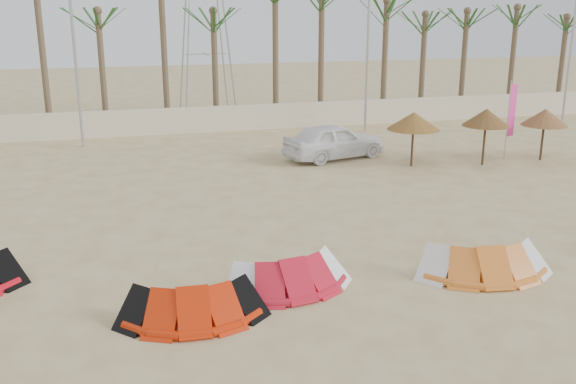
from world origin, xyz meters
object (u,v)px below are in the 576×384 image
object	(u,v)px
kite_red_mid	(191,298)
kite_orange	(479,256)
kite_red_right	(286,270)
parasol_right	(545,117)
car	(334,141)
parasol_left	(414,121)
parasol_mid	(486,118)

from	to	relation	value
kite_red_mid	kite_orange	distance (m)	7.12
kite_red_mid	kite_red_right	distance (m)	2.50
parasol_right	kite_red_right	bearing A→B (deg)	-145.73
kite_red_mid	car	xyz separation A→B (m)	(7.71, 12.84, 0.34)
kite_red_right	parasol_left	world-z (taller)	parasol_left
parasol_mid	parasol_right	size ratio (longest dim) A/B	1.06
kite_orange	kite_red_right	bearing A→B (deg)	174.48
parasol_mid	parasol_left	bearing A→B (deg)	168.13
parasol_left	parasol_right	world-z (taller)	parasol_left
kite_red_mid	kite_red_right	bearing A→B (deg)	20.83
car	parasol_mid	bearing A→B (deg)	-131.29
parasol_left	car	size ratio (longest dim) A/B	0.50
car	parasol_right	bearing A→B (deg)	-122.32
parasol_mid	parasol_right	bearing A→B (deg)	2.20
kite_orange	parasol_left	xyz separation A→B (m)	(3.20, 10.29, 1.44)
kite_red_right	kite_red_mid	bearing A→B (deg)	-159.17
kite_red_right	car	xyz separation A→B (m)	(5.37, 11.95, 0.34)
kite_red_right	car	world-z (taller)	car
kite_red_right	parasol_right	size ratio (longest dim) A/B	1.46
parasol_mid	car	world-z (taller)	parasol_mid
kite_red_mid	car	size ratio (longest dim) A/B	0.70
parasol_left	parasol_right	size ratio (longest dim) A/B	1.01
kite_red_mid	parasol_left	size ratio (longest dim) A/B	1.40
kite_red_right	kite_orange	size ratio (longest dim) A/B	0.94
car	kite_red_mid	bearing A→B (deg)	134.20
parasol_left	kite_red_right	bearing A→B (deg)	-129.01
kite_red_right	parasol_mid	bearing A→B (deg)	40.34
parasol_left	parasol_mid	bearing A→B (deg)	-11.87
kite_red_right	car	bearing A→B (deg)	65.81
kite_red_mid	kite_orange	xyz separation A→B (m)	(7.11, 0.43, 0.00)
kite_red_right	parasol_mid	xyz separation A→B (m)	(10.86, 9.22, 1.55)
kite_red_mid	parasol_left	world-z (taller)	parasol_left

